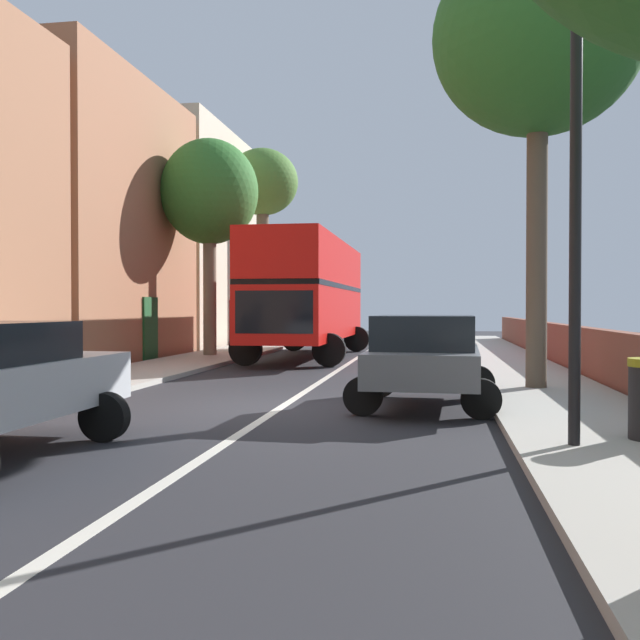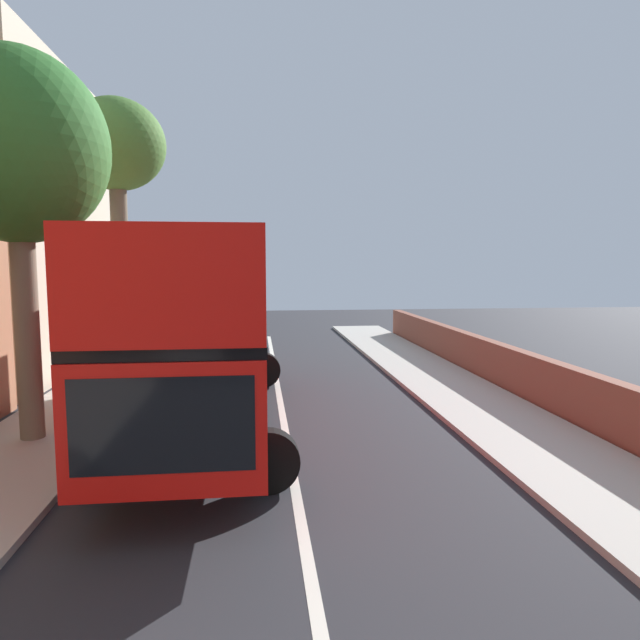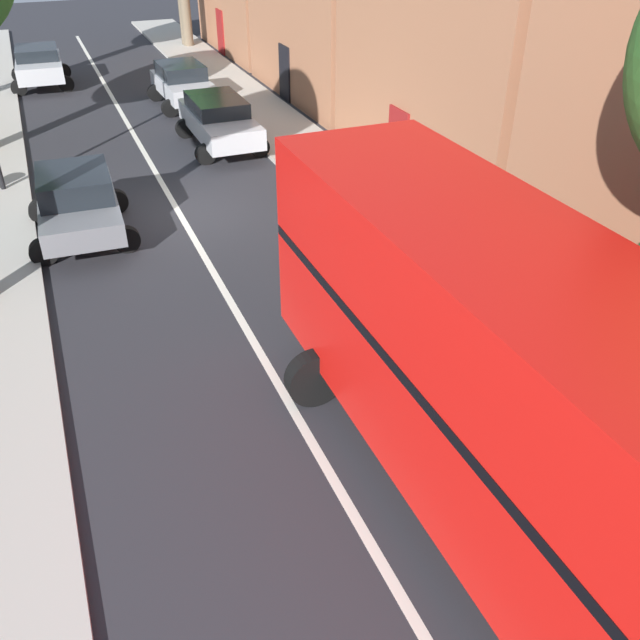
% 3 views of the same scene
% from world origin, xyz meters
% --- Properties ---
extents(double_decker_bus, '(3.58, 10.88, 4.06)m').
position_xyz_m(double_decker_bus, '(-1.70, 12.24, 2.35)').
color(double_decker_bus, red).
rests_on(double_decker_bus, ground).
extents(street_tree_left_0, '(3.38, 3.38, 7.48)m').
position_xyz_m(street_tree_left_0, '(-5.05, 11.43, 5.70)').
color(street_tree_left_0, '#7A6B56').
rests_on(street_tree_left_0, sidewalk_left).
extents(street_tree_left_2, '(3.33, 3.33, 9.08)m').
position_xyz_m(street_tree_left_2, '(-5.30, 20.09, 7.39)').
color(street_tree_left_2, brown).
rests_on(street_tree_left_2, sidewalk_left).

